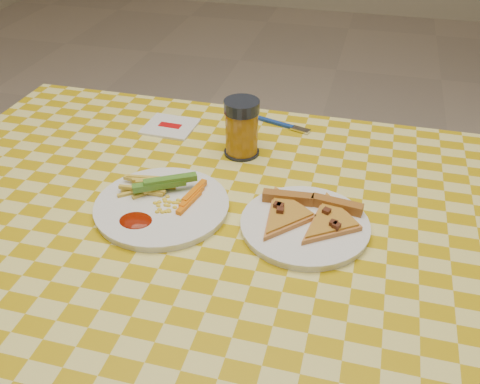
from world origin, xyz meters
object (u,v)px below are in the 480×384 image
object	(u,v)px
plate_left	(162,207)
plate_right	(305,226)
table	(220,241)
drink_glass	(242,128)

from	to	relation	value
plate_left	plate_right	bearing A→B (deg)	2.34
table	plate_right	bearing A→B (deg)	-4.58
plate_left	table	bearing A→B (deg)	12.90
table	plate_left	world-z (taller)	plate_left
table	plate_left	bearing A→B (deg)	-167.10
plate_right	drink_glass	size ratio (longest dim) A/B	1.80
plate_right	drink_glass	bearing A→B (deg)	127.56
plate_right	drink_glass	xyz separation A→B (m)	(-0.18, 0.23, 0.06)
plate_left	drink_glass	distance (m)	0.26
table	plate_left	xyz separation A→B (m)	(-0.10, -0.02, 0.08)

